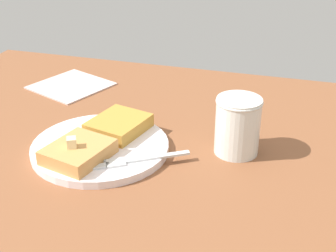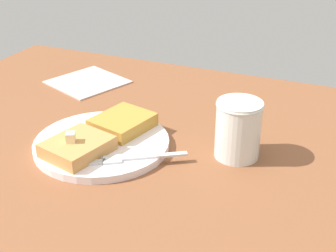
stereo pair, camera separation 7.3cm
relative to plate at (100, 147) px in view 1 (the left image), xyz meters
The scene contains 8 objects.
table_surface 6.40cm from the plate, 156.41° to the right, with size 93.52×93.52×2.29cm, color brown.
plate is the anchor object (origin of this frame).
toast_slice_left 5.39cm from the plate, 165.97° to the left, with size 9.36×7.97×2.22cm, color tan.
toast_slice_middle 5.39cm from the plate, 14.03° to the right, with size 9.36×7.97×2.22cm, color #BA8734.
butter_pat_primary 6.90cm from the plate, 161.92° to the left, with size 1.50×1.35×1.50cm, color beige.
fork 7.64cm from the plate, 118.66° to the right, with size 9.76×14.29×0.36cm.
syrup_jar 21.92cm from the plate, 74.18° to the right, with size 7.22×7.22×9.20cm.
napkin 28.72cm from the plate, 36.29° to the left, with size 13.86×13.80×0.30cm, color beige.
Camera 1 is at (-53.46, -26.38, 40.01)cm, focal length 50.00 mm.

